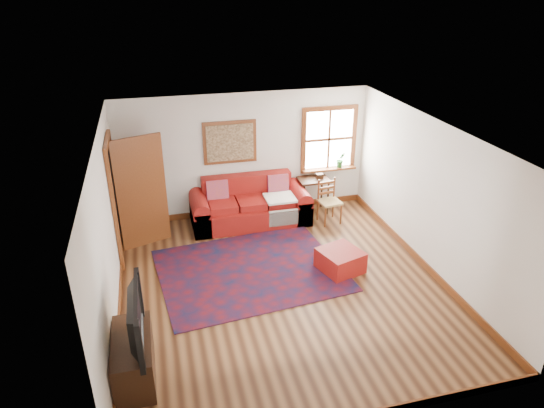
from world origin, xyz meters
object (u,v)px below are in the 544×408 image
object	(u,v)px
red_leather_sofa	(250,208)
media_cabinet	(134,358)
red_ottoman	(340,260)
side_table	(313,184)
ladder_back_chair	(329,199)

from	to	relation	value
red_leather_sofa	media_cabinet	bearing A→B (deg)	-120.89
red_ottoman	side_table	world-z (taller)	side_table
red_ottoman	side_table	distance (m)	2.29
red_ottoman	ladder_back_chair	xyz separation A→B (m)	(0.43, 1.76, 0.29)
red_ottoman	media_cabinet	distance (m)	3.70
side_table	ladder_back_chair	distance (m)	0.52
side_table	media_cabinet	world-z (taller)	side_table
red_ottoman	side_table	bearing A→B (deg)	65.63
red_ottoman	red_leather_sofa	bearing A→B (deg)	99.66
red_leather_sofa	ladder_back_chair	xyz separation A→B (m)	(1.52, -0.36, 0.17)
red_leather_sofa	media_cabinet	world-z (taller)	red_leather_sofa
red_leather_sofa	ladder_back_chair	bearing A→B (deg)	-13.49
media_cabinet	ladder_back_chair	bearing A→B (deg)	41.96
side_table	media_cabinet	size ratio (longest dim) A/B	0.71
media_cabinet	side_table	bearing A→B (deg)	46.98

